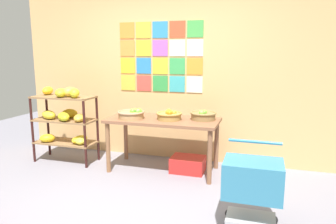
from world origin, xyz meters
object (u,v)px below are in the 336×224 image
object	(u,v)px
fruit_basket_left	(203,115)
shopping_cart	(252,182)
display_table	(163,125)
produce_crate_under_table	(188,164)
fruit_basket_back_left	(169,115)
fruit_basket_back_right	(132,114)
banana_shelf_unit	(65,116)

from	to	relation	value
fruit_basket_left	shopping_cart	bearing A→B (deg)	-61.17
display_table	produce_crate_under_table	xyz separation A→B (m)	(0.35, 0.04, -0.54)
fruit_basket_back_left	produce_crate_under_table	size ratio (longest dim) A/B	0.76
fruit_basket_back_right	shopping_cart	distance (m)	2.00
fruit_basket_back_right	produce_crate_under_table	xyz separation A→B (m)	(0.76, 0.16, -0.70)
fruit_basket_left	produce_crate_under_table	bearing A→B (deg)	-165.54
fruit_basket_left	fruit_basket_back_left	bearing A→B (deg)	-164.26
fruit_basket_back_right	fruit_basket_left	xyz separation A→B (m)	(0.95, 0.21, -0.00)
fruit_basket_back_left	fruit_basket_back_right	size ratio (longest dim) A/B	0.94
display_table	banana_shelf_unit	bearing A→B (deg)	-176.86
fruit_basket_back_left	banana_shelf_unit	bearing A→B (deg)	-178.14
display_table	fruit_basket_left	world-z (taller)	fruit_basket_left
fruit_basket_back_right	fruit_basket_back_left	bearing A→B (deg)	9.76
fruit_basket_back_right	shopping_cart	size ratio (longest dim) A/B	0.47
banana_shelf_unit	fruit_basket_back_right	size ratio (longest dim) A/B	3.07
fruit_basket_left	shopping_cart	world-z (taller)	fruit_basket_left
fruit_basket_back_left	shopping_cart	distance (m)	1.66
display_table	fruit_basket_left	xyz separation A→B (m)	(0.54, 0.09, 0.15)
fruit_basket_back_right	fruit_basket_left	world-z (taller)	same
produce_crate_under_table	shopping_cart	size ratio (longest dim) A/B	0.58
banana_shelf_unit	fruit_basket_left	world-z (taller)	banana_shelf_unit
fruit_basket_back_right	banana_shelf_unit	bearing A→B (deg)	178.12
banana_shelf_unit	display_table	bearing A→B (deg)	3.14
banana_shelf_unit	fruit_basket_back_left	bearing A→B (deg)	1.86
fruit_basket_left	produce_crate_under_table	world-z (taller)	fruit_basket_left
produce_crate_under_table	display_table	bearing A→B (deg)	-172.75
fruit_basket_left	shopping_cart	xyz separation A→B (m)	(0.70, -1.28, -0.34)
banana_shelf_unit	display_table	xyz separation A→B (m)	(1.51, 0.08, -0.05)
banana_shelf_unit	produce_crate_under_table	world-z (taller)	banana_shelf_unit
banana_shelf_unit	display_table	size ratio (longest dim) A/B	0.75
fruit_basket_back_right	produce_crate_under_table	distance (m)	1.04
banana_shelf_unit	fruit_basket_back_left	xyz separation A→B (m)	(1.60, 0.05, 0.10)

